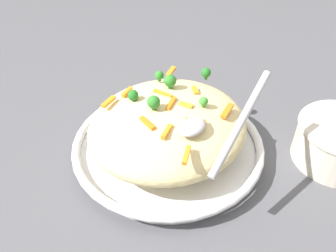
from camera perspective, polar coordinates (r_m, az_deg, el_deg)
The scene contains 22 objects.
ground_plane at distance 0.70m, azimuth 0.00°, elevation -4.41°, with size 2.40×2.40×0.00m, color #4C4C51.
serving_bowl at distance 0.68m, azimuth 0.00°, elevation -3.23°, with size 0.38×0.38×0.04m.
pasta_mound at distance 0.65m, azimuth 0.00°, elevation 0.16°, with size 0.31×0.29×0.09m, color #DBC689.
carrot_piece_0 at distance 0.66m, azimuth -0.86°, elevation 5.39°, with size 0.04×0.01×0.01m, color orange.
carrot_piece_1 at distance 0.63m, azimuth 9.84°, elevation 2.53°, with size 0.04×0.01×0.01m, color orange.
carrot_piece_2 at distance 0.59m, azimuth -3.46°, elevation 0.45°, with size 0.04×0.01×0.01m, color orange.
carrot_piece_3 at distance 0.68m, azimuth -6.85°, elevation 5.66°, with size 0.03×0.01×0.01m, color orange.
carrot_piece_4 at distance 0.63m, azimuth 0.62°, elevation 3.68°, with size 0.04×0.01×0.01m, color orange.
carrot_piece_5 at distance 0.67m, azimuth 4.77°, elevation 5.76°, with size 0.03×0.01×0.01m, color orange.
carrot_piece_6 at distance 0.74m, azimuth 0.47°, elevation 9.04°, with size 0.04×0.01×0.01m, color orange.
carrot_piece_7 at distance 0.59m, azimuth 4.48°, elevation 0.62°, with size 0.04×0.01×0.01m, color orange.
carrot_piece_8 at distance 0.63m, azimuth 3.00°, elevation 3.49°, with size 0.03×0.01×0.01m, color orange.
carrot_piece_9 at distance 0.53m, azimuth 3.11°, elevation -4.85°, with size 0.04×0.01×0.01m, color orange.
carrot_piece_10 at distance 0.57m, azimuth -0.20°, elevation -0.92°, with size 0.03×0.01×0.01m, color orange.
carrot_piece_11 at distance 0.65m, azimuth -9.87°, elevation 4.02°, with size 0.04×0.01×0.01m, color orange.
broccoli_floret_0 at distance 0.63m, azimuth 5.95°, elevation 4.06°, with size 0.02×0.02×0.02m.
broccoli_floret_1 at distance 0.65m, azimuth -5.84°, elevation 5.08°, with size 0.02×0.02×0.02m.
broccoli_floret_2 at distance 0.71m, azimuth 6.36°, elevation 8.79°, with size 0.02×0.02×0.03m.
broccoli_floret_3 at distance 0.61m, azimuth -2.41°, elevation 3.97°, with size 0.02×0.02×0.03m.
broccoli_floret_4 at distance 0.70m, azimuth -1.46°, elevation 8.41°, with size 0.02×0.02×0.02m.
broccoli_floret_5 at distance 0.67m, azimuth 0.35°, elevation 7.49°, with size 0.02×0.02×0.03m.
serving_spoon at distance 0.55m, azimuth 7.01°, elevation 0.10°, with size 0.17×0.12×0.11m.
Camera 1 is at (-0.37, -0.34, 0.48)m, focal length 36.59 mm.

